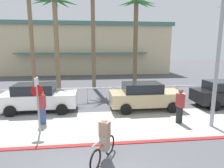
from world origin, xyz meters
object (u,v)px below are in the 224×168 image
object	(u,v)px
stop_sign_bike_lane	(37,97)
palm_tree_3	(55,22)
pedestrian_1	(180,107)
car_tan_2	(145,96)
pedestrian_0	(42,109)
palm_tree_2	(30,15)
streetlight_curb	(223,38)
cyclist_red_1	(104,141)
car_white_1	(39,97)
palm_tree_5	(137,21)
palm_tree_4	(92,8)

from	to	relation	value
stop_sign_bike_lane	palm_tree_3	xyz separation A→B (m)	(-0.17, 7.14, 4.04)
pedestrian_1	palm_tree_3	bearing A→B (deg)	136.18
car_tan_2	pedestrian_0	xyz separation A→B (m)	(-5.79, -1.77, -0.05)
palm_tree_2	car_tan_2	world-z (taller)	palm_tree_2
streetlight_curb	cyclist_red_1	size ratio (longest dim) A/B	4.71
stop_sign_bike_lane	palm_tree_2	xyz separation A→B (m)	(-2.75, 10.04, 4.93)
palm_tree_2	car_tan_2	xyz separation A→B (m)	(8.45, -7.18, -5.74)
pedestrian_0	pedestrian_1	xyz separation A→B (m)	(6.93, -0.67, 0.03)
palm_tree_3	car_tan_2	bearing A→B (deg)	-36.15
cyclist_red_1	pedestrian_0	distance (m)	4.59
car_white_1	car_tan_2	size ratio (longest dim) A/B	1.00
stop_sign_bike_lane	car_white_1	xyz separation A→B (m)	(-0.78, 3.26, -0.81)
cyclist_red_1	palm_tree_2	bearing A→B (deg)	113.66
palm_tree_5	pedestrian_1	size ratio (longest dim) A/B	4.24
streetlight_curb	palm_tree_5	bearing A→B (deg)	104.05
stop_sign_bike_lane	pedestrian_0	world-z (taller)	stop_sign_bike_lane
stop_sign_bike_lane	palm_tree_2	world-z (taller)	palm_tree_2
cyclist_red_1	car_tan_2	bearing A→B (deg)	61.27
car_white_1	pedestrian_1	size ratio (longest dim) A/B	2.43
palm_tree_3	palm_tree_4	xyz separation A→B (m)	(2.86, 2.43, 1.44)
car_white_1	palm_tree_3	bearing A→B (deg)	80.97
palm_tree_4	palm_tree_3	bearing A→B (deg)	-139.72
palm_tree_3	palm_tree_2	bearing A→B (deg)	131.77
stop_sign_bike_lane	palm_tree_5	bearing A→B (deg)	50.94
cyclist_red_1	car_white_1	bearing A→B (deg)	121.41
palm_tree_2	palm_tree_3	size ratio (longest dim) A/B	1.16
palm_tree_2	palm_tree_4	distance (m)	5.50
car_white_1	stop_sign_bike_lane	bearing A→B (deg)	-76.54
palm_tree_5	pedestrian_1	world-z (taller)	palm_tree_5
pedestrian_1	stop_sign_bike_lane	bearing A→B (deg)	-176.50
palm_tree_3	car_white_1	bearing A→B (deg)	-99.03
palm_tree_2	cyclist_red_1	bearing A→B (deg)	-66.34
streetlight_curb	palm_tree_4	size ratio (longest dim) A/B	0.79
palm_tree_5	cyclist_red_1	xyz separation A→B (m)	(-3.47, -10.19, -5.24)
car_white_1	cyclist_red_1	distance (m)	6.78
car_white_1	pedestrian_0	bearing A→B (deg)	-72.43
streetlight_curb	car_tan_2	size ratio (longest dim) A/B	1.70
streetlight_curb	palm_tree_4	distance (m)	11.78
streetlight_curb	pedestrian_1	distance (m)	3.80
palm_tree_3	pedestrian_1	distance (m)	10.87
palm_tree_4	cyclist_red_1	world-z (taller)	palm_tree_4
palm_tree_3	palm_tree_4	distance (m)	4.02
stop_sign_bike_lane	cyclist_red_1	distance (m)	3.86
stop_sign_bike_lane	palm_tree_2	size ratio (longest dim) A/B	0.29
palm_tree_5	car_white_1	xyz separation A→B (m)	(-7.00, -4.40, -5.07)
palm_tree_4	cyclist_red_1	xyz separation A→B (m)	(0.05, -12.09, -6.47)
palm_tree_4	car_tan_2	world-z (taller)	palm_tree_4
streetlight_curb	palm_tree_5	size ratio (longest dim) A/B	0.98
palm_tree_4	pedestrian_1	world-z (taller)	palm_tree_4
car_white_1	car_tan_2	distance (m)	6.49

